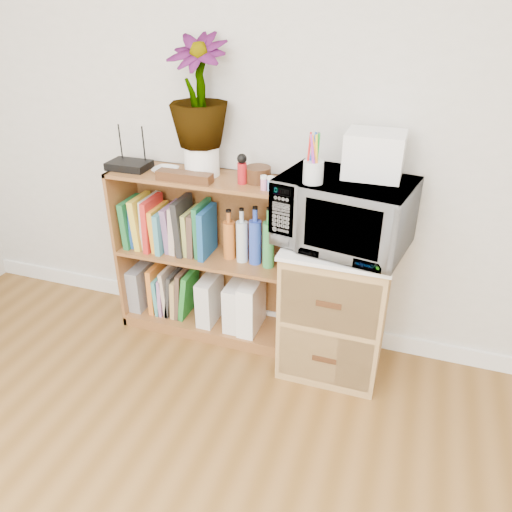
% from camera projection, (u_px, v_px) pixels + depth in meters
% --- Properties ---
extents(skirting_board, '(4.00, 0.02, 0.10)m').
position_uv_depth(skirting_board, '(272.00, 318.00, 2.99)').
color(skirting_board, white).
rests_on(skirting_board, ground).
extents(bookshelf, '(1.00, 0.30, 0.95)m').
position_uv_depth(bookshelf, '(206.00, 257.00, 2.77)').
color(bookshelf, brown).
rests_on(bookshelf, ground).
extents(wicker_unit, '(0.50, 0.45, 0.70)m').
position_uv_depth(wicker_unit, '(335.00, 308.00, 2.56)').
color(wicker_unit, '#9E7542').
rests_on(wicker_unit, ground).
extents(microwave, '(0.65, 0.50, 0.33)m').
position_uv_depth(microwave, '(344.00, 213.00, 2.30)').
color(microwave, silver).
rests_on(microwave, wicker_unit).
extents(pen_cup, '(0.09, 0.09, 0.10)m').
position_uv_depth(pen_cup, '(313.00, 172.00, 2.15)').
color(pen_cup, silver).
rests_on(pen_cup, microwave).
extents(small_appliance, '(0.25, 0.21, 0.20)m').
position_uv_depth(small_appliance, '(374.00, 155.00, 2.20)').
color(small_appliance, white).
rests_on(small_appliance, microwave).
extents(router, '(0.22, 0.15, 0.04)m').
position_uv_depth(router, '(129.00, 165.00, 2.64)').
color(router, black).
rests_on(router, bookshelf).
extents(white_bowl, '(0.13, 0.13, 0.03)m').
position_uv_depth(white_bowl, '(166.00, 171.00, 2.57)').
color(white_bowl, silver).
rests_on(white_bowl, bookshelf).
extents(plant_pot, '(0.18, 0.18, 0.15)m').
position_uv_depth(plant_pot, '(202.00, 160.00, 2.53)').
color(plant_pot, white).
rests_on(plant_pot, bookshelf).
extents(potted_plant, '(0.29, 0.29, 0.52)m').
position_uv_depth(potted_plant, '(198.00, 92.00, 2.37)').
color(potted_plant, '#356829').
rests_on(potted_plant, plant_pot).
extents(trinket_box, '(0.29, 0.07, 0.05)m').
position_uv_depth(trinket_box, '(184.00, 177.00, 2.47)').
color(trinket_box, '#3C1F10').
rests_on(trinket_box, bookshelf).
extents(kokeshi_doll, '(0.05, 0.05, 0.10)m').
position_uv_depth(kokeshi_doll, '(242.00, 173.00, 2.42)').
color(kokeshi_doll, '#A9141A').
rests_on(kokeshi_doll, bookshelf).
extents(wooden_bowl, '(0.13, 0.13, 0.08)m').
position_uv_depth(wooden_bowl, '(258.00, 174.00, 2.45)').
color(wooden_bowl, '#381F0F').
rests_on(wooden_bowl, bookshelf).
extents(paint_jars, '(0.10, 0.04, 0.05)m').
position_uv_depth(paint_jars, '(270.00, 186.00, 2.35)').
color(paint_jars, pink).
rests_on(paint_jars, bookshelf).
extents(file_box, '(0.08, 0.21, 0.27)m').
position_uv_depth(file_box, '(142.00, 286.00, 3.03)').
color(file_box, gray).
rests_on(file_box, bookshelf).
extents(magazine_holder_left, '(0.09, 0.22, 0.28)m').
position_uv_depth(magazine_holder_left, '(210.00, 299.00, 2.89)').
color(magazine_holder_left, silver).
rests_on(magazine_holder_left, bookshelf).
extents(magazine_holder_mid, '(0.09, 0.22, 0.28)m').
position_uv_depth(magazine_holder_mid, '(236.00, 304.00, 2.84)').
color(magazine_holder_mid, white).
rests_on(magazine_holder_mid, bookshelf).
extents(magazine_holder_right, '(0.10, 0.24, 0.30)m').
position_uv_depth(magazine_holder_right, '(251.00, 305.00, 2.81)').
color(magazine_holder_right, white).
rests_on(magazine_holder_right, bookshelf).
extents(cookbooks, '(0.50, 0.20, 0.31)m').
position_uv_depth(cookbooks, '(169.00, 226.00, 2.76)').
color(cookbooks, '#1C6932').
rests_on(cookbooks, bookshelf).
extents(liquor_bottles, '(0.30, 0.07, 0.32)m').
position_uv_depth(liquor_bottles, '(250.00, 236.00, 2.62)').
color(liquor_bottles, '#C16224').
rests_on(liquor_bottles, bookshelf).
extents(lower_books, '(0.27, 0.19, 0.30)m').
position_uv_depth(lower_books, '(173.00, 291.00, 2.96)').
color(lower_books, orange).
rests_on(lower_books, bookshelf).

